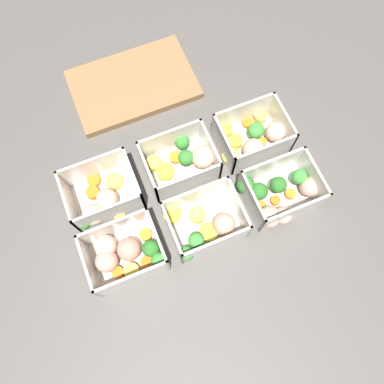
{
  "coord_description": "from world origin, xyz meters",
  "views": [
    {
      "loc": [
        -0.1,
        -0.23,
        0.75
      ],
      "look_at": [
        0.0,
        0.0,
        0.03
      ],
      "focal_mm": 35.0,
      "sensor_mm": 36.0,
      "label": 1
    }
  ],
  "objects_px": {
    "container_far_right": "(255,137)",
    "container_near_right": "(279,195)",
    "container_near_left": "(125,253)",
    "container_far_center": "(184,160)",
    "container_near_center": "(206,225)",
    "container_far_left": "(102,198)"
  },
  "relations": [
    {
      "from": "container_near_center",
      "to": "container_far_center",
      "type": "height_order",
      "value": "same"
    },
    {
      "from": "container_far_right",
      "to": "container_far_center",
      "type": "bearing_deg",
      "value": 177.21
    },
    {
      "from": "container_near_center",
      "to": "container_far_right",
      "type": "relative_size",
      "value": 0.87
    },
    {
      "from": "container_near_left",
      "to": "container_far_center",
      "type": "height_order",
      "value": "same"
    },
    {
      "from": "container_near_right",
      "to": "container_near_left",
      "type": "bearing_deg",
      "value": 179.0
    },
    {
      "from": "container_near_right",
      "to": "container_far_center",
      "type": "bearing_deg",
      "value": 135.89
    },
    {
      "from": "container_near_right",
      "to": "container_far_right",
      "type": "height_order",
      "value": "same"
    },
    {
      "from": "container_near_left",
      "to": "container_far_left",
      "type": "xyz_separation_m",
      "value": [
        -0.01,
        0.12,
        -0.0
      ]
    },
    {
      "from": "container_near_left",
      "to": "container_far_right",
      "type": "relative_size",
      "value": 0.86
    },
    {
      "from": "container_near_center",
      "to": "container_far_left",
      "type": "relative_size",
      "value": 1.02
    },
    {
      "from": "container_near_left",
      "to": "container_near_center",
      "type": "relative_size",
      "value": 0.99
    },
    {
      "from": "container_far_right",
      "to": "container_near_right",
      "type": "bearing_deg",
      "value": -94.95
    },
    {
      "from": "container_far_left",
      "to": "container_near_left",
      "type": "bearing_deg",
      "value": -86.81
    },
    {
      "from": "container_near_left",
      "to": "container_far_right",
      "type": "bearing_deg",
      "value": 21.0
    },
    {
      "from": "container_near_right",
      "to": "container_near_center",
      "type": "bearing_deg",
      "value": -179.3
    },
    {
      "from": "container_near_center",
      "to": "container_far_left",
      "type": "bearing_deg",
      "value": 142.74
    },
    {
      "from": "container_near_right",
      "to": "container_far_right",
      "type": "relative_size",
      "value": 1.03
    },
    {
      "from": "container_near_left",
      "to": "container_far_right",
      "type": "xyz_separation_m",
      "value": [
        0.34,
        0.13,
        -0.0
      ]
    },
    {
      "from": "container_near_left",
      "to": "container_near_center",
      "type": "xyz_separation_m",
      "value": [
        0.17,
        -0.01,
        0.0
      ]
    },
    {
      "from": "container_near_center",
      "to": "container_near_right",
      "type": "distance_m",
      "value": 0.16
    },
    {
      "from": "container_far_left",
      "to": "container_far_right",
      "type": "relative_size",
      "value": 0.85
    },
    {
      "from": "container_far_center",
      "to": "container_far_left",
      "type": "bearing_deg",
      "value": -175.62
    }
  ]
}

